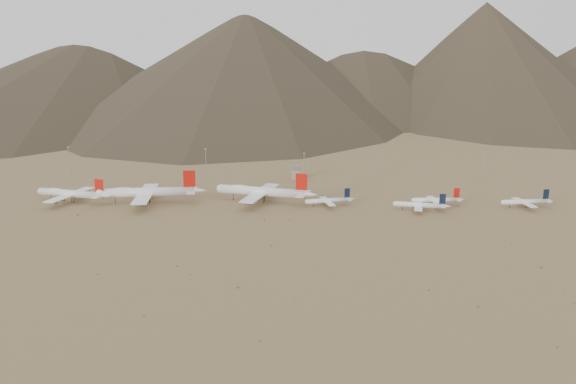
# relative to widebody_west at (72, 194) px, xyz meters

# --- Properties ---
(ground) EXTENTS (3000.00, 3000.00, 0.00)m
(ground) POSITION_rel_widebody_west_xyz_m (132.42, -32.49, -6.51)
(ground) COLOR #A58A55
(ground) RESTS_ON ground
(mountain_ridge) EXTENTS (4400.00, 1000.00, 300.00)m
(mountain_ridge) POSITION_rel_widebody_west_xyz_m (132.42, 867.51, 143.49)
(mountain_ridge) COLOR #483D2B
(mountain_ridge) RESTS_ON ground
(widebody_west) EXTENTS (62.38, 49.14, 18.88)m
(widebody_west) POSITION_rel_widebody_west_xyz_m (0.00, 0.00, 0.00)
(widebody_west) COLOR white
(widebody_west) RESTS_ON ground
(widebody_centre) EXTENTS (79.99, 62.19, 23.85)m
(widebody_centre) POSITION_rel_widebody_west_xyz_m (57.03, 0.24, 1.71)
(widebody_centre) COLOR white
(widebody_centre) RESTS_ON ground
(widebody_east) EXTENTS (77.02, 60.66, 23.30)m
(widebody_east) POSITION_rel_widebody_west_xyz_m (140.58, 7.14, 1.53)
(widebody_east) COLOR white
(widebody_east) RESTS_ON ground
(narrowbody_a) EXTENTS (36.45, 26.95, 12.31)m
(narrowbody_a) POSITION_rel_widebody_west_xyz_m (189.59, -0.82, -2.51)
(narrowbody_a) COLOR white
(narrowbody_a) RESTS_ON ground
(narrowbody_b) EXTENTS (39.33, 28.73, 13.09)m
(narrowbody_b) POSITION_rel_widebody_west_xyz_m (253.06, -11.36, -2.26)
(narrowbody_b) COLOR white
(narrowbody_b) RESTS_ON ground
(narrowbody_c) EXTENTS (38.88, 28.06, 12.84)m
(narrowbody_c) POSITION_rel_widebody_west_xyz_m (267.27, 3.79, -2.34)
(narrowbody_c) COLOR white
(narrowbody_c) RESTS_ON ground
(narrowbody_d) EXTENTS (39.09, 28.46, 12.97)m
(narrowbody_d) POSITION_rel_widebody_west_xyz_m (329.92, 2.15, -2.30)
(narrowbody_d) COLOR white
(narrowbody_d) RESTS_ON ground
(control_tower) EXTENTS (8.00, 8.00, 12.00)m
(control_tower) POSITION_rel_widebody_west_xyz_m (162.42, 87.51, -1.19)
(control_tower) COLOR gray
(control_tower) RESTS_ON ground
(mast_far_west) EXTENTS (2.00, 0.60, 25.70)m
(mast_far_west) POSITION_rel_widebody_west_xyz_m (-42.96, 95.15, 7.70)
(mast_far_west) COLOR gray
(mast_far_west) RESTS_ON ground
(mast_west) EXTENTS (2.00, 0.60, 25.70)m
(mast_west) POSITION_rel_widebody_west_xyz_m (82.01, 92.51, 7.70)
(mast_west) COLOR gray
(mast_west) RESTS_ON ground
(mast_centre) EXTENTS (2.00, 0.60, 25.70)m
(mast_centre) POSITION_rel_widebody_west_xyz_m (169.56, 73.27, 7.70)
(mast_centre) COLOR gray
(mast_centre) RESTS_ON ground
(mast_east) EXTENTS (2.00, 0.60, 25.70)m
(mast_east) POSITION_rel_widebody_west_xyz_m (237.00, 112.76, 7.70)
(mast_east) COLOR gray
(mast_east) RESTS_ON ground
(mast_far_east) EXTENTS (2.00, 0.60, 25.70)m
(mast_far_east) POSITION_rel_widebody_west_xyz_m (325.11, 95.10, 7.70)
(mast_far_east) COLOR gray
(mast_far_east) RESTS_ON ground
(desert_scrub) EXTENTS (437.05, 178.65, 0.84)m
(desert_scrub) POSITION_rel_widebody_west_xyz_m (147.52, -123.83, -6.20)
(desert_scrub) COLOR brown
(desert_scrub) RESTS_ON ground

